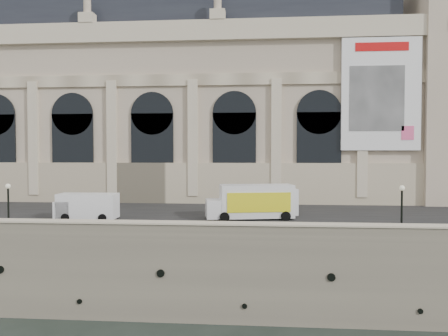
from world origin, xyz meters
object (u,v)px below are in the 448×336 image
(van_b, at_px, (84,207))
(lamp_left, at_px, (8,208))
(van_c, at_px, (261,203))
(box_truck, at_px, (252,202))
(lamp_right, at_px, (402,212))

(van_b, height_order, lamp_left, lamp_left)
(van_c, distance_m, box_truck, 1.80)
(lamp_right, bearing_deg, van_c, 136.68)
(lamp_left, bearing_deg, van_b, 63.62)
(box_truck, bearing_deg, lamp_right, -35.98)
(van_b, distance_m, lamp_left, 7.45)
(box_truck, relative_size, lamp_left, 2.19)
(van_c, bearing_deg, lamp_left, -153.24)
(lamp_left, distance_m, lamp_right, 29.68)
(van_c, relative_size, lamp_left, 1.71)
(van_c, height_order, lamp_right, lamp_right)
(box_truck, xyz_separation_m, lamp_left, (-18.66, -8.32, 0.27))
(lamp_left, bearing_deg, van_c, 26.76)
(box_truck, xyz_separation_m, lamp_right, (11.03, -8.00, 0.29))
(box_truck, bearing_deg, van_b, -173.82)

